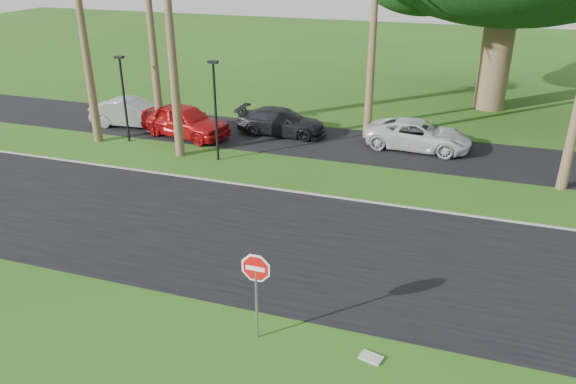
# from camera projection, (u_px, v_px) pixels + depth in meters

# --- Properties ---
(ground) EXTENTS (120.00, 120.00, 0.00)m
(ground) POSITION_uv_depth(u_px,v_px,m) (278.00, 274.00, 17.37)
(ground) COLOR #254912
(ground) RESTS_ON ground
(road) EXTENTS (120.00, 8.00, 0.02)m
(road) POSITION_uv_depth(u_px,v_px,m) (297.00, 244.00, 19.10)
(road) COLOR black
(road) RESTS_ON ground
(parking_strip) EXTENTS (120.00, 5.00, 0.02)m
(parking_strip) POSITION_uv_depth(u_px,v_px,m) (361.00, 146.00, 28.17)
(parking_strip) COLOR black
(parking_strip) RESTS_ON ground
(curb) EXTENTS (120.00, 0.12, 0.06)m
(curb) POSITION_uv_depth(u_px,v_px,m) (328.00, 196.00, 22.59)
(curb) COLOR gray
(curb) RESTS_ON ground
(stop_sign_near) EXTENTS (1.05, 0.07, 2.62)m
(stop_sign_near) POSITION_uv_depth(u_px,v_px,m) (256.00, 279.00, 13.91)
(stop_sign_near) COLOR gray
(stop_sign_near) RESTS_ON ground
(streetlight_left) EXTENTS (0.45, 0.25, 4.34)m
(streetlight_left) POSITION_uv_depth(u_px,v_px,m) (124.00, 93.00, 27.90)
(streetlight_left) COLOR black
(streetlight_left) RESTS_ON ground
(streetlight_right) EXTENTS (0.45, 0.25, 4.64)m
(streetlight_right) POSITION_uv_depth(u_px,v_px,m) (215.00, 105.00, 25.37)
(streetlight_right) COLOR black
(streetlight_right) RESTS_ON ground
(car_silver) EXTENTS (4.70, 1.99, 1.51)m
(car_silver) POSITION_uv_depth(u_px,v_px,m) (133.00, 113.00, 30.86)
(car_silver) COLOR #9FA1A6
(car_silver) RESTS_ON ground
(car_red) EXTENTS (5.25, 2.99, 1.68)m
(car_red) POSITION_uv_depth(u_px,v_px,m) (185.00, 121.00, 29.25)
(car_red) COLOR #A90E10
(car_red) RESTS_ON ground
(car_dark) EXTENTS (4.76, 2.00, 1.37)m
(car_dark) POSITION_uv_depth(u_px,v_px,m) (282.00, 122.00, 29.61)
(car_dark) COLOR black
(car_dark) RESTS_ON ground
(car_minivan) EXTENTS (5.19, 2.62, 1.41)m
(car_minivan) POSITION_uv_depth(u_px,v_px,m) (419.00, 135.00, 27.54)
(car_minivan) COLOR silver
(car_minivan) RESTS_ON ground
(utility_slab) EXTENTS (0.62, 0.48, 0.06)m
(utility_slab) POSITION_uv_depth(u_px,v_px,m) (371.00, 358.00, 13.87)
(utility_slab) COLOR #A3A39B
(utility_slab) RESTS_ON ground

